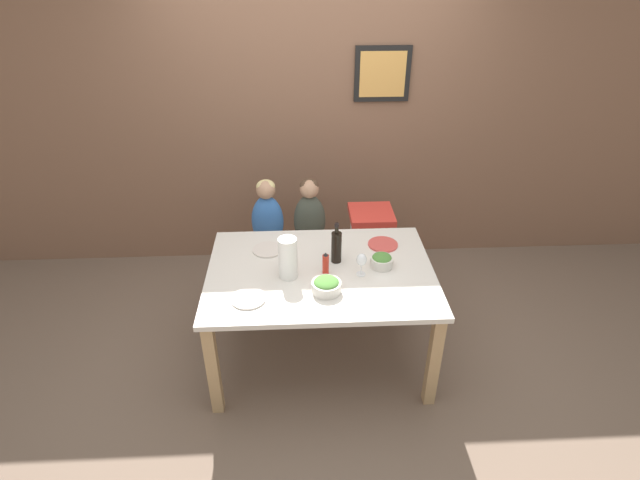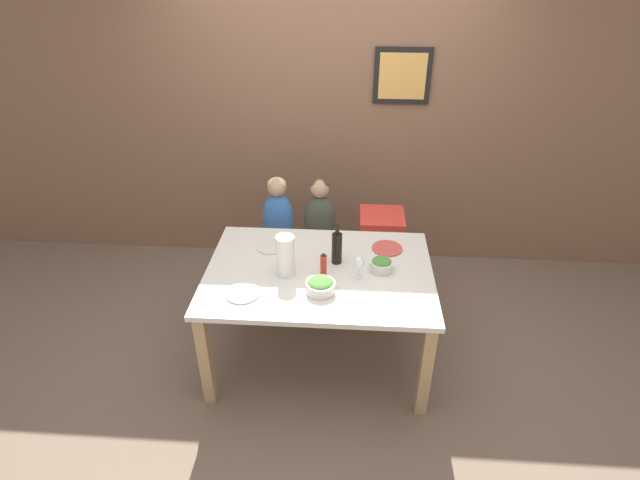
# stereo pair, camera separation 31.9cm
# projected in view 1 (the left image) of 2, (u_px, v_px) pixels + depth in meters

# --- Properties ---
(ground_plane) EXTENTS (14.00, 14.00, 0.00)m
(ground_plane) POSITION_uv_depth(u_px,v_px,m) (321.00, 353.00, 3.60)
(ground_plane) COLOR #705B4C
(wall_back) EXTENTS (10.00, 0.09, 2.70)m
(wall_back) POSITION_uv_depth(u_px,v_px,m) (312.00, 112.00, 4.09)
(wall_back) COLOR brown
(wall_back) RESTS_ON ground_plane
(dining_table) EXTENTS (1.46, 1.04, 0.73)m
(dining_table) POSITION_uv_depth(u_px,v_px,m) (321.00, 282.00, 3.27)
(dining_table) COLOR silver
(dining_table) RESTS_ON ground_plane
(chair_far_left) EXTENTS (0.40, 0.41, 0.46)m
(chair_far_left) POSITION_uv_depth(u_px,v_px,m) (270.00, 253.00, 4.03)
(chair_far_left) COLOR silver
(chair_far_left) RESTS_ON ground_plane
(chair_far_center) EXTENTS (0.40, 0.41, 0.46)m
(chair_far_center) POSITION_uv_depth(u_px,v_px,m) (310.00, 252.00, 4.05)
(chair_far_center) COLOR silver
(chair_far_center) RESTS_ON ground_plane
(chair_right_highchair) EXTENTS (0.34, 0.35, 0.74)m
(chair_right_highchair) POSITION_uv_depth(u_px,v_px,m) (370.00, 230.00, 3.97)
(chair_right_highchair) COLOR silver
(chair_right_highchair) RESTS_ON ground_plane
(person_child_left) EXTENTS (0.25, 0.17, 0.56)m
(person_child_left) POSITION_uv_depth(u_px,v_px,m) (267.00, 214.00, 3.85)
(person_child_left) COLOR #3366B2
(person_child_left) RESTS_ON chair_far_left
(person_child_center) EXTENTS (0.25, 0.17, 0.56)m
(person_child_center) POSITION_uv_depth(u_px,v_px,m) (310.00, 213.00, 3.87)
(person_child_center) COLOR #3D4238
(person_child_center) RESTS_ON chair_far_center
(wine_bottle) EXTENTS (0.07, 0.07, 0.29)m
(wine_bottle) POSITION_uv_depth(u_px,v_px,m) (336.00, 246.00, 3.25)
(wine_bottle) COLOR black
(wine_bottle) RESTS_ON dining_table
(paper_towel_roll) EXTENTS (0.12, 0.12, 0.28)m
(paper_towel_roll) POSITION_uv_depth(u_px,v_px,m) (288.00, 258.00, 3.09)
(paper_towel_roll) COLOR white
(paper_towel_roll) RESTS_ON dining_table
(wine_glass_near) EXTENTS (0.07, 0.07, 0.15)m
(wine_glass_near) POSITION_uv_depth(u_px,v_px,m) (362.00, 260.00, 3.13)
(wine_glass_near) COLOR white
(wine_glass_near) RESTS_ON dining_table
(salad_bowl_large) EXTENTS (0.18, 0.18, 0.09)m
(salad_bowl_large) POSITION_uv_depth(u_px,v_px,m) (326.00, 285.00, 3.00)
(salad_bowl_large) COLOR silver
(salad_bowl_large) RESTS_ON dining_table
(salad_bowl_small) EXTENTS (0.15, 0.15, 0.09)m
(salad_bowl_small) POSITION_uv_depth(u_px,v_px,m) (382.00, 260.00, 3.24)
(salad_bowl_small) COLOR silver
(salad_bowl_small) RESTS_ON dining_table
(dinner_plate_front_left) EXTENTS (0.21, 0.21, 0.01)m
(dinner_plate_front_left) POSITION_uv_depth(u_px,v_px,m) (248.00, 299.00, 2.95)
(dinner_plate_front_left) COLOR silver
(dinner_plate_front_left) RESTS_ON dining_table
(dinner_plate_back_left) EXTENTS (0.21, 0.21, 0.01)m
(dinner_plate_back_left) POSITION_uv_depth(u_px,v_px,m) (268.00, 250.00, 3.42)
(dinner_plate_back_left) COLOR silver
(dinner_plate_back_left) RESTS_ON dining_table
(dinner_plate_back_right) EXTENTS (0.21, 0.21, 0.01)m
(dinner_plate_back_right) POSITION_uv_depth(u_px,v_px,m) (383.00, 244.00, 3.48)
(dinner_plate_back_right) COLOR #D14C47
(dinner_plate_back_right) RESTS_ON dining_table
(condiment_bottle_hot_sauce) EXTENTS (0.04, 0.04, 0.16)m
(condiment_bottle_hot_sauce) POSITION_uv_depth(u_px,v_px,m) (326.00, 264.00, 3.15)
(condiment_bottle_hot_sauce) COLOR red
(condiment_bottle_hot_sauce) RESTS_ON dining_table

